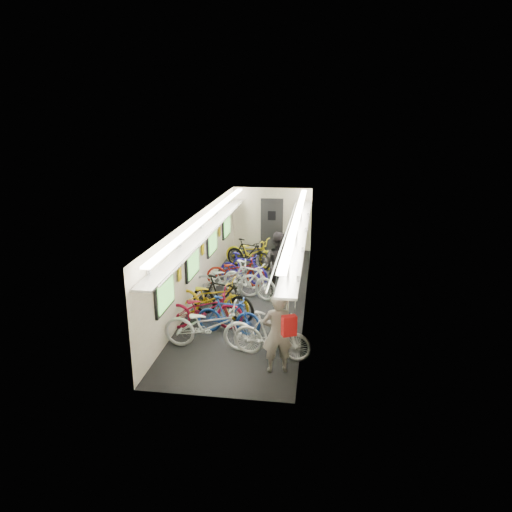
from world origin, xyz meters
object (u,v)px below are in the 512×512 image
(bicycle_0, at_px, (209,326))
(passenger_mid, at_px, (278,264))
(backpack, at_px, (289,326))
(bicycle_1, at_px, (228,315))
(passenger_near, at_px, (277,333))

(bicycle_0, bearing_deg, passenger_mid, -18.12)
(bicycle_0, xyz_separation_m, backpack, (1.83, -1.33, 0.74))
(bicycle_1, distance_m, passenger_near, 2.00)
(bicycle_0, bearing_deg, bicycle_1, -19.17)
(bicycle_1, distance_m, passenger_mid, 2.79)
(passenger_mid, relative_size, backpack, 4.96)
(bicycle_0, bearing_deg, passenger_near, -114.21)
(bicycle_1, relative_size, backpack, 4.06)
(bicycle_0, height_order, bicycle_1, bicycle_0)
(passenger_near, relative_size, backpack, 4.34)
(bicycle_1, bearing_deg, bicycle_0, 165.78)
(passenger_mid, height_order, backpack, passenger_mid)
(bicycle_1, height_order, passenger_near, passenger_near)
(passenger_near, height_order, backpack, passenger_near)
(bicycle_0, relative_size, passenger_near, 1.23)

